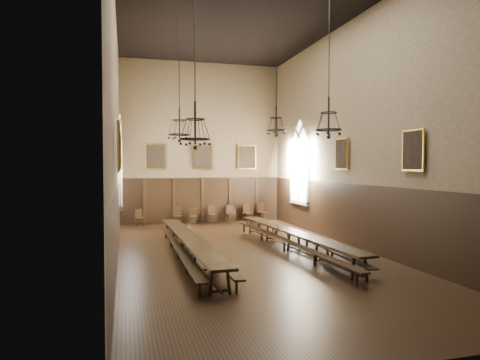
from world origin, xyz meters
name	(u,v)px	position (x,y,z in m)	size (l,w,h in m)	color
floor	(246,254)	(0.00, 0.00, -0.01)	(9.00, 18.00, 0.02)	black
ceiling	(246,3)	(0.00, 0.00, 9.01)	(9.00, 18.00, 0.02)	black
wall_back	(202,143)	(0.00, 9.01, 4.50)	(9.00, 0.02, 9.00)	#897454
wall_front	(403,85)	(0.00, -9.01, 4.50)	(9.00, 0.02, 9.00)	#897454
wall_left	(116,127)	(-4.51, 0.00, 4.50)	(0.02, 18.00, 9.00)	#897454
wall_right	(357,133)	(4.51, 0.00, 4.50)	(0.02, 18.00, 9.00)	#897454
wainscot_panelling	(246,220)	(0.00, 0.00, 1.25)	(9.00, 18.00, 2.50)	black
table_left	(189,247)	(-2.11, -0.19, 0.38)	(0.98, 9.80, 0.76)	black
table_right	(294,241)	(1.93, 0.13, 0.37)	(1.23, 9.48, 0.74)	black
bench_left_outer	(178,250)	(-2.48, -0.07, 0.28)	(0.30, 9.72, 0.44)	black
bench_left_inner	(206,248)	(-1.46, 0.00, 0.28)	(0.47, 9.89, 0.45)	black
bench_right_inner	(284,244)	(1.50, 0.02, 0.30)	(0.79, 10.45, 0.47)	black
bench_right_outer	(307,242)	(2.51, 0.21, 0.29)	(0.85, 10.05, 0.45)	black
chair_0	(140,221)	(-3.49, 8.49, 0.26)	(0.47, 0.47, 0.88)	black
chair_2	(178,219)	(-1.46, 8.51, 0.29)	(0.45, 0.45, 0.95)	black
chair_3	(194,219)	(-0.58, 8.50, 0.26)	(0.41, 0.41, 0.86)	black
chair_4	(212,218)	(0.51, 8.61, 0.28)	(0.48, 0.48, 0.94)	black
chair_5	(231,217)	(1.56, 8.60, 0.29)	(0.50, 0.50, 0.97)	black
chair_6	(248,216)	(2.55, 8.50, 0.31)	(0.55, 0.55, 1.01)	black
chair_7	(262,216)	(3.42, 8.59, 0.31)	(0.56, 0.56, 1.03)	black
chandelier_back_left	(179,127)	(-2.11, 2.22, 4.75)	(0.89, 0.89, 4.71)	black
chandelier_back_right	(276,123)	(1.94, 2.15, 5.01)	(0.81, 0.81, 4.44)	black
chandelier_front_left	(195,128)	(-2.22, -2.36, 4.32)	(0.91, 0.91, 5.16)	black
chandelier_front_right	(329,120)	(2.13, -2.28, 4.69)	(0.85, 0.85, 4.78)	black
portrait_back_0	(156,157)	(-2.60, 8.88, 3.70)	(1.10, 0.12, 1.40)	gold
portrait_back_1	(203,157)	(0.00, 8.88, 3.70)	(1.10, 0.12, 1.40)	gold
portrait_back_2	(247,157)	(2.60, 8.88, 3.70)	(1.10, 0.12, 1.40)	gold
portrait_left_0	(120,152)	(-4.38, 1.00, 3.70)	(0.12, 1.00, 1.30)	gold
portrait_left_1	(118,147)	(-4.38, -3.50, 3.70)	(0.12, 1.00, 1.30)	gold
portrait_right_0	(342,154)	(4.38, 1.00, 3.70)	(0.12, 1.00, 1.30)	gold
portrait_right_1	(413,150)	(4.38, -3.50, 3.70)	(0.12, 1.00, 1.30)	gold
window_right	(299,162)	(4.43, 5.50, 3.40)	(0.20, 2.20, 4.60)	white
window_left	(120,162)	(-4.43, 5.50, 3.40)	(0.20, 2.20, 4.60)	white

